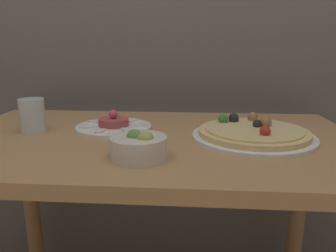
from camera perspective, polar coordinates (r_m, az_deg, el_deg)
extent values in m
cube|color=#AD7F51|center=(0.94, -3.22, -2.80)|extent=(1.18, 0.69, 0.03)
cylinder|color=#AD7F51|center=(1.49, -22.62, -12.98)|extent=(0.06, 0.06, 0.72)
cylinder|color=#AD7F51|center=(1.40, 21.50, -14.65)|extent=(0.06, 0.06, 0.72)
cylinder|color=white|center=(0.93, 14.59, -1.81)|extent=(0.34, 0.34, 0.01)
cylinder|color=#E5C17F|center=(0.93, 14.64, -1.09)|extent=(0.30, 0.30, 0.01)
cylinder|color=#E0C684|center=(0.93, 14.68, -0.51)|extent=(0.27, 0.27, 0.01)
sphere|color=#387F33|center=(0.98, 9.57, 1.19)|extent=(0.03, 0.03, 0.03)
sphere|color=black|center=(1.00, 11.38, 1.32)|extent=(0.03, 0.03, 0.03)
sphere|color=black|center=(0.95, 15.25, 0.34)|extent=(0.02, 0.02, 0.02)
sphere|color=#997047|center=(1.03, 14.54, 1.51)|extent=(0.03, 0.03, 0.03)
sphere|color=#997047|center=(0.96, 16.58, 0.68)|extent=(0.04, 0.04, 0.04)
sphere|color=#B22D23|center=(0.87, 16.57, -0.91)|extent=(0.03, 0.03, 0.03)
cylinder|color=white|center=(1.02, -9.42, -0.21)|extent=(0.23, 0.23, 0.01)
cylinder|color=#A84747|center=(1.02, -9.46, 0.68)|extent=(0.09, 0.09, 0.02)
sphere|color=#DB4C5B|center=(1.01, -9.51, 2.04)|extent=(0.03, 0.03, 0.03)
cube|color=white|center=(1.00, -4.96, 0.14)|extent=(0.04, 0.02, 0.01)
cube|color=white|center=(1.07, -6.02, 0.98)|extent=(0.04, 0.04, 0.01)
cube|color=white|center=(1.10, -9.39, 1.21)|extent=(0.02, 0.04, 0.01)
cube|color=white|center=(1.07, -12.78, 0.73)|extent=(0.04, 0.03, 0.01)
cube|color=white|center=(1.01, -13.93, -0.18)|extent=(0.04, 0.03, 0.01)
cube|color=white|center=(0.95, -11.60, -0.88)|extent=(0.02, 0.04, 0.01)
cube|color=white|center=(0.95, -7.38, -0.74)|extent=(0.04, 0.04, 0.01)
cylinder|color=silver|center=(0.75, -5.24, -3.73)|extent=(0.13, 0.13, 0.05)
sphere|color=#A3B25B|center=(0.74, -6.16, -2.04)|extent=(0.03, 0.03, 0.03)
sphere|color=#668E42|center=(0.74, -5.86, -1.97)|extent=(0.04, 0.04, 0.04)
sphere|color=#A3B25B|center=(0.73, -3.98, -2.29)|extent=(0.04, 0.04, 0.04)
cylinder|color=silver|center=(1.05, -22.57, 1.74)|extent=(0.07, 0.07, 0.10)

